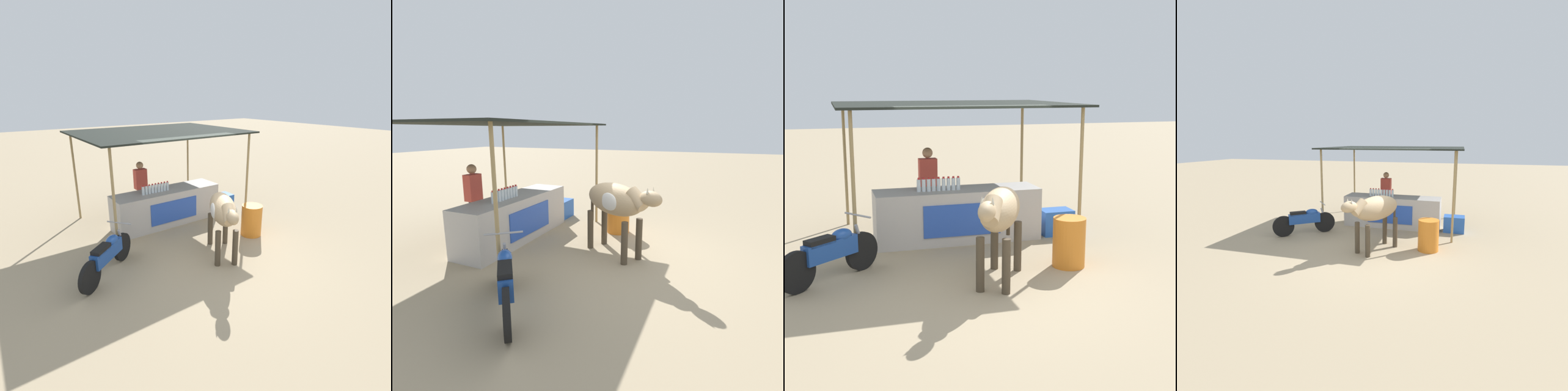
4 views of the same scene
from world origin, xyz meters
TOP-DOWN VIEW (x-y plane):
  - ground_plane at (0.00, 0.00)m, footprint 60.00×60.00m
  - stall_counter at (0.00, 2.20)m, footprint 3.00×0.82m
  - stall_awning at (0.00, 2.50)m, footprint 4.20×3.20m
  - water_bottle_row at (-0.35, 2.15)m, footprint 0.79×0.07m
  - vendor_behind_counter at (-0.39, 2.95)m, footprint 0.34×0.22m
  - cooler_box at (1.92, 2.10)m, footprint 0.60×0.44m
  - water_barrel at (1.34, 0.28)m, footprint 0.51×0.51m
  - cow at (0.06, -0.09)m, footprint 1.21×1.77m
  - motorcycle_parked at (-2.26, 0.65)m, footprint 1.45×1.20m

SIDE VIEW (x-z plane):
  - ground_plane at x=0.00m, z-range 0.00..0.00m
  - cooler_box at x=1.92m, z-range 0.00..0.48m
  - water_barrel at x=1.34m, z-range 0.00..0.79m
  - motorcycle_parked at x=-2.26m, z-range -0.02..0.88m
  - stall_counter at x=0.00m, z-range 0.00..0.96m
  - vendor_behind_counter at x=-0.39m, z-range 0.02..1.67m
  - cow at x=0.06m, z-range 0.32..1.75m
  - water_bottle_row at x=-0.35m, z-range 0.95..1.20m
  - stall_awning at x=0.00m, z-range 1.15..3.65m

